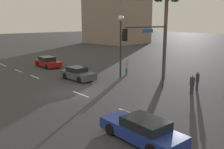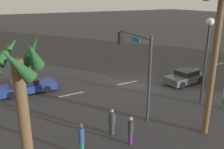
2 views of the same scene
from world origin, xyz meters
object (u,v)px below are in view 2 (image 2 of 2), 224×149
pedestrian_1 (112,121)px  traffic_signal (137,59)px  pedestrian_0 (131,130)px  pedestrian_3 (81,139)px  palm_tree_1 (221,4)px  car_1 (185,77)px  palm_tree_0 (19,81)px  streetlamp (207,46)px  car_0 (27,86)px

pedestrian_1 → traffic_signal: bearing=-149.2°
traffic_signal → pedestrian_0: traffic_signal is taller
pedestrian_0 → pedestrian_3: size_ratio=0.91×
pedestrian_1 → pedestrian_3: bearing=22.5°
pedestrian_0 → pedestrian_3: (2.76, -0.44, 0.10)m
pedestrian_0 → palm_tree_1: (-4.60, 1.31, 6.66)m
pedestrian_0 → pedestrian_1: 1.48m
car_1 → pedestrian_3: pedestrian_3 is taller
traffic_signal → palm_tree_1: size_ratio=0.60×
palm_tree_0 → palm_tree_1: size_ratio=0.70×
pedestrian_1 → palm_tree_0: size_ratio=0.24×
streetlamp → pedestrian_3: (10.70, 1.40, -3.55)m
streetlamp → pedestrian_0: 8.93m
car_0 → pedestrian_0: pedestrian_0 is taller
traffic_signal → pedestrian_1: (3.08, 1.83, -3.05)m
traffic_signal → palm_tree_1: (-1.87, 4.57, 3.66)m
car_0 → pedestrian_0: bearing=106.9°
car_1 → palm_tree_1: bearing=51.1°
pedestrian_0 → palm_tree_1: palm_tree_1 is taller
car_1 → pedestrian_3: bearing=22.0°
pedestrian_0 → car_0: bearing=-73.1°
pedestrian_3 → streetlamp: bearing=-172.5°
pedestrian_1 → palm_tree_0: (5.08, 1.30, 3.83)m
streetlamp → pedestrian_1: 9.09m
traffic_signal → pedestrian_3: 6.82m
palm_tree_1 → car_0: bearing=-57.1°
pedestrian_1 → car_0: bearing=-72.7°
pedestrian_0 → palm_tree_0: size_ratio=0.25×
pedestrian_1 → pedestrian_0: bearing=103.9°
car_1 → palm_tree_0: 17.13m
car_0 → traffic_signal: traffic_signal is taller
streetlamp → palm_tree_0: bearing=7.3°
pedestrian_0 → pedestrian_3: pedestrian_3 is taller
streetlamp → palm_tree_1: 5.49m
pedestrian_1 → streetlamp: bearing=-177.2°
traffic_signal → pedestrian_1: size_ratio=3.50×
car_0 → pedestrian_1: 9.92m
traffic_signal → pedestrian_0: 5.20m
streetlamp → palm_tree_1: size_ratio=0.68×
traffic_signal → palm_tree_1: 6.15m
pedestrian_3 → palm_tree_0: 4.56m
streetlamp → palm_tree_0: palm_tree_0 is taller
palm_tree_1 → car_1: bearing=-128.9°
streetlamp → palm_tree_1: bearing=43.3°
streetlamp → pedestrian_3: 11.36m
car_0 → traffic_signal: 10.28m
pedestrian_3 → car_0: bearing=-87.0°
streetlamp → palm_tree_1: palm_tree_1 is taller
car_0 → traffic_signal: (-6.03, 7.63, 3.31)m
car_1 → traffic_signal: (7.53, 2.42, 3.28)m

